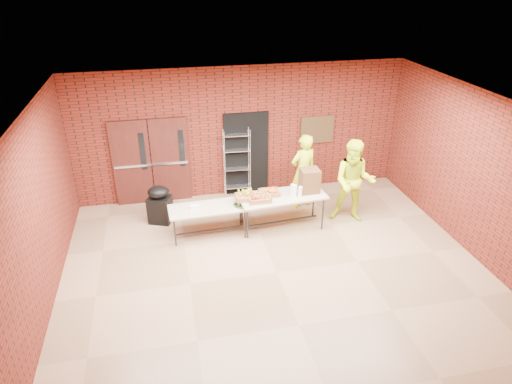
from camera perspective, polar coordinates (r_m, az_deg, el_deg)
room at (r=7.98m, az=2.83°, el=-0.79°), size 8.08×7.08×3.28m
double_doors at (r=11.11m, az=-12.93°, el=3.71°), size 1.78×0.12×2.10m
dark_doorway at (r=11.30m, az=-1.22°, el=4.79°), size 1.10×0.06×2.10m
bronze_plaque at (r=11.57m, az=7.63°, el=7.74°), size 0.85×0.04×0.70m
wire_rack at (r=11.19m, az=-2.39°, el=3.61°), size 0.66×0.25×1.76m
table_left at (r=9.67m, az=-5.99°, el=-2.22°), size 1.68×0.76×0.68m
table_right at (r=9.91m, az=3.30°, el=-0.78°), size 1.94×0.94×0.77m
basket_bananas at (r=9.69m, az=-1.30°, el=-0.60°), size 0.42×0.33×0.13m
basket_oranges at (r=9.86m, az=1.65°, el=-0.08°), size 0.42×0.33×0.13m
basket_apples at (r=9.62m, az=0.42°, el=-0.78°), size 0.46×0.36×0.14m
muffin_tray at (r=9.67m, az=-1.84°, el=-1.42°), size 0.36×0.36×0.09m
napkin_box at (r=9.64m, az=-7.67°, el=-1.83°), size 0.18×0.12×0.06m
coffee_dispenser at (r=9.99m, az=6.70°, el=1.43°), size 0.40×0.36×0.53m
cup_stack_front at (r=9.81m, az=4.83°, el=0.16°), size 0.09×0.09×0.27m
cup_stack_mid at (r=9.81m, az=5.57°, el=0.04°), size 0.08×0.08×0.23m
cup_stack_back at (r=9.90m, az=4.57°, el=0.36°), size 0.08×0.08×0.24m
covered_grill at (r=10.43m, az=-11.95°, el=-1.51°), size 0.60×0.56×0.88m
volunteer_woman at (r=10.73m, az=5.92°, el=2.59°), size 0.76×0.60×1.82m
volunteer_man at (r=10.28m, az=12.14°, el=1.28°), size 1.15×1.04×1.92m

